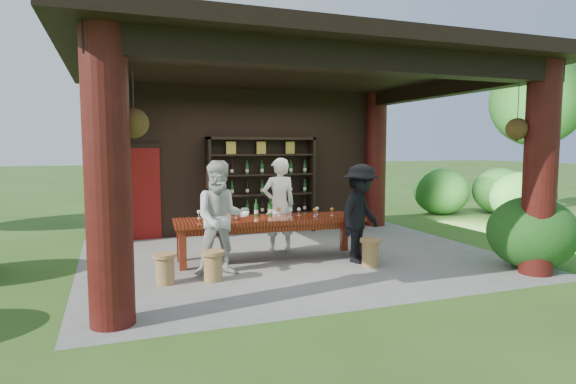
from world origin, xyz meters
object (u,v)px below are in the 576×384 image
object	(u,v)px
wine_shelf	(262,185)
stool_far_left	(165,268)
napkin_basket	(223,216)
tasting_table	(270,224)
stool_near_right	(370,252)
guest_woman	(222,218)
guest_man	(361,213)
stool_near_left	(213,265)
host	(279,205)

from	to	relation	value
wine_shelf	stool_far_left	world-z (taller)	wine_shelf
napkin_basket	stool_far_left	bearing A→B (deg)	-139.31
tasting_table	stool_far_left	world-z (taller)	tasting_table
tasting_table	stool_near_right	size ratio (longest dim) A/B	7.19
stool_near_right	guest_woman	distance (m)	2.55
tasting_table	guest_man	world-z (taller)	guest_man
guest_man	guest_woman	bearing A→B (deg)	145.15
stool_near_left	stool_near_right	size ratio (longest dim) A/B	0.97
stool_near_right	wine_shelf	bearing A→B (deg)	102.61
stool_near_left	guest_man	world-z (taller)	guest_man
stool_far_left	guest_man	xyz separation A→B (m)	(3.33, 0.21, 0.61)
wine_shelf	stool_near_right	world-z (taller)	wine_shelf
stool_near_right	stool_far_left	distance (m)	3.34
wine_shelf	tasting_table	world-z (taller)	wine_shelf
host	guest_woman	xyz separation A→B (m)	(-1.40, -1.29, 0.00)
stool_far_left	tasting_table	bearing A→B (deg)	25.76
stool_far_left	guest_man	size ratio (longest dim) A/B	0.27
tasting_table	guest_woman	world-z (taller)	guest_woman
stool_near_right	guest_man	bearing A→B (deg)	90.63
stool_near_right	host	size ratio (longest dim) A/B	0.26
wine_shelf	napkin_basket	size ratio (longest dim) A/B	9.67
stool_far_left	guest_woman	bearing A→B (deg)	13.10
wine_shelf	napkin_basket	bearing A→B (deg)	-120.58
tasting_table	guest_woman	distance (m)	1.29
stool_near_left	napkin_basket	xyz separation A→B (m)	(0.38, 1.00, 0.58)
guest_man	stool_near_left	bearing A→B (deg)	151.32
wine_shelf	host	world-z (taller)	wine_shelf
tasting_table	napkin_basket	xyz separation A→B (m)	(-0.86, -0.01, 0.19)
tasting_table	guest_man	bearing A→B (deg)	-27.16
guest_man	napkin_basket	xyz separation A→B (m)	(-2.27, 0.71, -0.03)
wine_shelf	host	distance (m)	1.94
guest_man	napkin_basket	size ratio (longest dim) A/B	6.56
stool_near_right	guest_woman	world-z (taller)	guest_woman
host	guest_woman	bearing A→B (deg)	41.71
tasting_table	stool_far_left	distance (m)	2.17
stool_near_left	host	world-z (taller)	host
guest_woman	guest_man	xyz separation A→B (m)	(2.44, -0.00, -0.04)
wine_shelf	stool_near_left	distance (m)	4.05
stool_near_right	guest_man	xyz separation A→B (m)	(-0.00, 0.35, 0.60)
stool_near_left	guest_man	bearing A→B (deg)	6.15
stool_near_right	napkin_basket	world-z (taller)	napkin_basket
tasting_table	guest_man	xyz separation A→B (m)	(1.41, -0.72, 0.22)
tasting_table	stool_near_right	xyz separation A→B (m)	(1.41, -1.07, -0.38)
tasting_table	stool_near_right	world-z (taller)	tasting_table
stool_near_right	host	world-z (taller)	host
guest_woman	guest_man	size ratio (longest dim) A/B	1.05
guest_woman	napkin_basket	world-z (taller)	guest_woman
wine_shelf	host	bearing A→B (deg)	-97.55
tasting_table	host	size ratio (longest dim) A/B	1.90
stool_far_left	guest_woman	world-z (taller)	guest_woman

